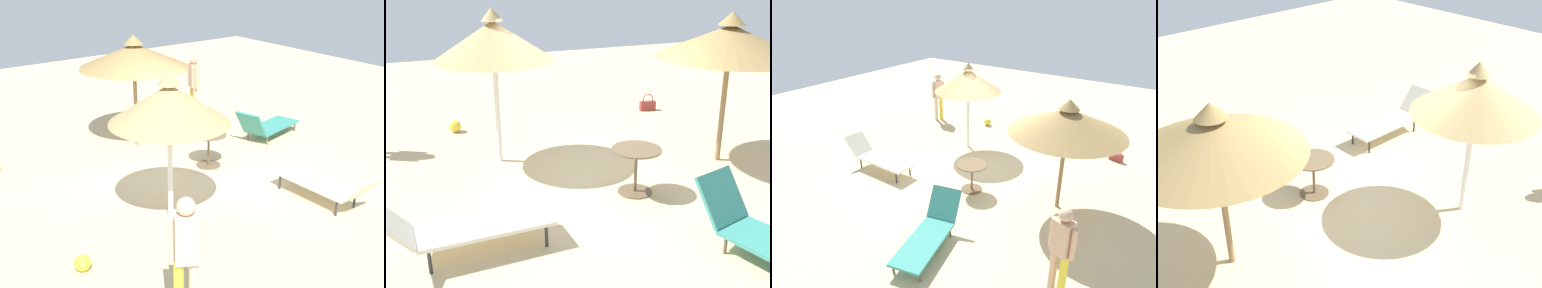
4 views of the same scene
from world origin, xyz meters
The scene contains 6 objects.
ground centered at (0.00, 0.00, -0.05)m, with size 24.00×24.00×0.10m, color beige.
parasol_umbrella_near_right centered at (-0.35, -2.34, 2.13)m, with size 2.50×2.50×2.61m.
parasol_umbrella_front centered at (1.20, 1.28, 2.14)m, with size 2.02×2.02×2.68m.
lounge_chair_far_left centered at (-1.51, 2.45, 0.38)m, with size 0.61×2.09×0.83m.
lounge_chair_far_right centered at (-3.07, -0.79, 0.34)m, with size 2.02×1.07×0.85m.
side_table_round centered at (-0.89, -0.30, 0.50)m, with size 0.76×0.76×0.72m.
Camera 4 is at (5.06, -4.96, 5.18)m, focal length 46.87 mm.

